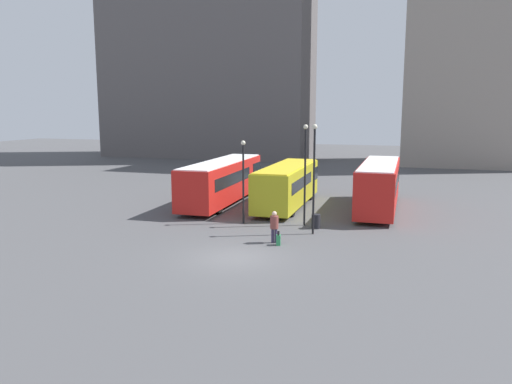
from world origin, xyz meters
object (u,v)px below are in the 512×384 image
object	(u,v)px
lamp_post_1	(314,171)
lamp_post_0	(305,167)
traveler	(274,224)
bus_1	(288,184)
lamp_post_2	(243,175)
bus_0	(223,180)
trash_bin	(316,221)
bus_2	(379,184)
suitcase	(278,240)

from	to	relation	value
lamp_post_1	lamp_post_0	bearing A→B (deg)	114.89
traveler	bus_1	bearing A→B (deg)	-1.53
lamp_post_2	lamp_post_0	bearing A→B (deg)	9.38
lamp_post_2	bus_0	bearing A→B (deg)	121.39
bus_0	trash_bin	bearing A→B (deg)	-128.06
bus_2	lamp_post_1	world-z (taller)	lamp_post_1
traveler	trash_bin	distance (m)	4.20
lamp_post_1	lamp_post_2	distance (m)	4.86
trash_bin	bus_0	bearing A→B (deg)	143.63
bus_1	traveler	world-z (taller)	bus_1
traveler	lamp_post_0	size ratio (longest dim) A/B	0.28
lamp_post_2	bus_1	bearing A→B (deg)	78.40
bus_0	lamp_post_2	world-z (taller)	lamp_post_2
bus_1	bus_2	bearing A→B (deg)	-84.85
bus_2	lamp_post_2	size ratio (longest dim) A/B	2.17
lamp_post_0	lamp_post_2	bearing A→B (deg)	-170.62
suitcase	lamp_post_0	xyz separation A→B (m)	(0.33, 4.86, 3.28)
lamp_post_2	lamp_post_1	bearing A→B (deg)	-16.52
bus_0	lamp_post_0	world-z (taller)	lamp_post_0
bus_2	lamp_post_1	distance (m)	8.94
traveler	trash_bin	bearing A→B (deg)	-32.58
bus_0	traveler	xyz separation A→B (m)	(6.77, -9.96, -0.73)
bus_2	lamp_post_0	distance (m)	7.59
bus_0	trash_bin	xyz separation A→B (m)	(8.26, -6.08, -1.32)
bus_0	bus_1	size ratio (longest dim) A/B	1.17
bus_0	bus_1	bearing A→B (deg)	-90.89
bus_0	lamp_post_1	distance (m)	11.37
traveler	lamp_post_1	distance (m)	3.92
trash_bin	traveler	bearing A→B (deg)	-111.04
traveler	lamp_post_2	world-z (taller)	lamp_post_2
bus_1	lamp_post_2	world-z (taller)	lamp_post_2
lamp_post_0	trash_bin	world-z (taller)	lamp_post_0
bus_2	suitcase	distance (m)	11.99
lamp_post_0	lamp_post_1	bearing A→B (deg)	-65.11
bus_0	traveler	size ratio (longest dim) A/B	7.26
lamp_post_2	trash_bin	bearing A→B (deg)	0.34
bus_0	lamp_post_1	world-z (taller)	lamp_post_1
traveler	lamp_post_2	size ratio (longest dim) A/B	0.33
bus_1	bus_2	size ratio (longest dim) A/B	0.95
lamp_post_0	trash_bin	distance (m)	3.29
lamp_post_0	lamp_post_1	size ratio (longest dim) A/B	0.99
bus_1	suitcase	distance (m)	10.73
bus_0	suitcase	xyz separation A→B (m)	(7.10, -10.36, -1.47)
traveler	lamp_post_2	bearing A→B (deg)	26.71
bus_2	trash_bin	bearing A→B (deg)	154.86
suitcase	lamp_post_1	bearing A→B (deg)	-35.12
bus_2	suitcase	bearing A→B (deg)	158.42
bus_0	traveler	bearing A→B (deg)	-147.51
lamp_post_0	trash_bin	size ratio (longest dim) A/B	7.18
traveler	lamp_post_0	bearing A→B (deg)	-20.05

